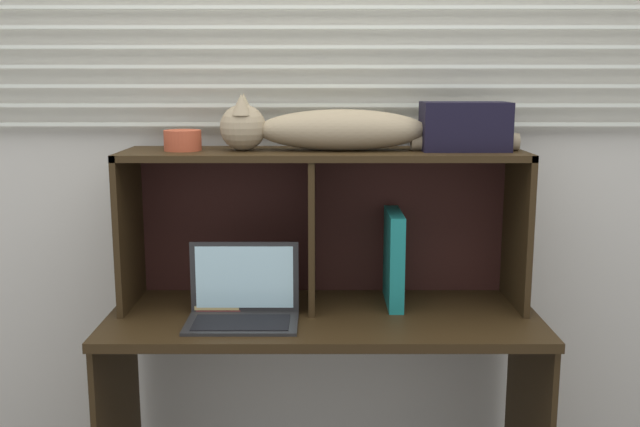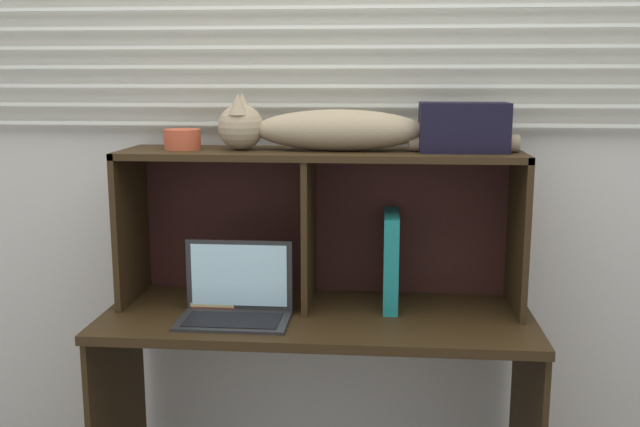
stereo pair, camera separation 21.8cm
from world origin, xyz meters
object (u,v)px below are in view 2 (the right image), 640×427
(cat, at_px, (324,129))
(binder_upright, at_px, (391,260))
(small_basket, at_px, (182,139))
(laptop, at_px, (236,301))
(book_stack, at_px, (222,291))
(storage_box, at_px, (463,127))

(cat, distance_m, binder_upright, 0.48)
(binder_upright, relative_size, small_basket, 2.60)
(cat, height_order, binder_upright, cat)
(laptop, xyz_separation_m, small_basket, (-0.20, 0.18, 0.49))
(laptop, relative_size, small_basket, 2.86)
(laptop, bearing_deg, binder_upright, 19.96)
(book_stack, relative_size, storage_box, 0.89)
(cat, height_order, book_stack, cat)
(laptop, distance_m, small_basket, 0.56)
(cat, relative_size, small_basket, 8.01)
(small_basket, bearing_deg, storage_box, 0.00)
(laptop, bearing_deg, book_stack, 115.45)
(binder_upright, bearing_deg, small_basket, 180.00)
(small_basket, height_order, storage_box, storage_box)
(small_basket, distance_m, storage_box, 0.91)
(storage_box, bearing_deg, book_stack, 179.84)
(cat, xyz_separation_m, small_basket, (-0.47, 0.00, -0.04))
(cat, bearing_deg, binder_upright, 0.00)
(small_basket, xyz_separation_m, storage_box, (0.91, 0.00, 0.04))
(binder_upright, distance_m, storage_box, 0.49)
(cat, distance_m, storage_box, 0.44)
(laptop, distance_m, book_stack, 0.20)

